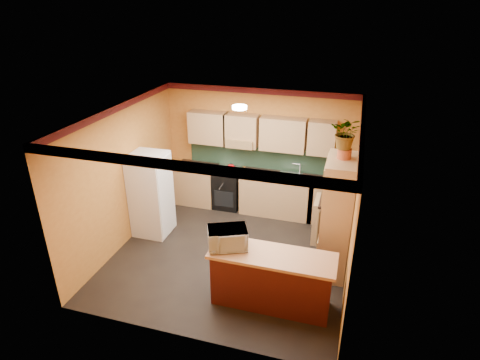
# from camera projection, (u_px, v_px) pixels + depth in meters

# --- Properties ---
(room_shell) EXTENTS (4.24, 4.24, 2.72)m
(room_shell) POSITION_uv_depth(u_px,v_px,m) (235.00, 145.00, 6.91)
(room_shell) COLOR black
(room_shell) RESTS_ON ground
(base_cabinets_back) EXTENTS (3.65, 0.60, 0.88)m
(base_cabinets_back) POSITION_uv_depth(u_px,v_px,m) (254.00, 192.00, 8.93)
(base_cabinets_back) COLOR tan
(base_cabinets_back) RESTS_ON ground
(countertop_back) EXTENTS (3.65, 0.62, 0.04)m
(countertop_back) POSITION_uv_depth(u_px,v_px,m) (255.00, 173.00, 8.74)
(countertop_back) COLOR black
(countertop_back) RESTS_ON base_cabinets_back
(stove) EXTENTS (0.58, 0.58, 0.91)m
(stove) POSITION_uv_depth(u_px,v_px,m) (228.00, 188.00, 9.08)
(stove) COLOR black
(stove) RESTS_ON ground
(kettle) EXTENTS (0.18, 0.18, 0.18)m
(kettle) POSITION_uv_depth(u_px,v_px,m) (231.00, 167.00, 8.79)
(kettle) COLOR #AD0B0F
(kettle) RESTS_ON stove
(sink) EXTENTS (0.48, 0.40, 0.03)m
(sink) POSITION_uv_depth(u_px,v_px,m) (290.00, 176.00, 8.52)
(sink) COLOR silver
(sink) RESTS_ON countertop_back
(base_cabinets_right) EXTENTS (0.60, 0.80, 0.88)m
(base_cabinets_right) POSITION_uv_depth(u_px,v_px,m) (334.00, 221.00, 7.77)
(base_cabinets_right) COLOR tan
(base_cabinets_right) RESTS_ON ground
(countertop_right) EXTENTS (0.62, 0.80, 0.04)m
(countertop_right) POSITION_uv_depth(u_px,v_px,m) (337.00, 200.00, 7.58)
(countertop_right) COLOR black
(countertop_right) RESTS_ON base_cabinets_right
(fridge) EXTENTS (0.68, 0.66, 1.70)m
(fridge) POSITION_uv_depth(u_px,v_px,m) (151.00, 194.00, 7.92)
(fridge) COLOR white
(fridge) RESTS_ON ground
(pantry) EXTENTS (0.48, 0.90, 2.10)m
(pantry) POSITION_uv_depth(u_px,v_px,m) (337.00, 218.00, 6.69)
(pantry) COLOR tan
(pantry) RESTS_ON ground
(fern_pot) EXTENTS (0.22, 0.22, 0.16)m
(fern_pot) POSITION_uv_depth(u_px,v_px,m) (344.00, 153.00, 6.26)
(fern_pot) COLOR #A74928
(fern_pot) RESTS_ON pantry
(fern) EXTENTS (0.51, 0.46, 0.52)m
(fern) POSITION_uv_depth(u_px,v_px,m) (347.00, 133.00, 6.12)
(fern) COLOR tan
(fern) RESTS_ON fern_pot
(breakfast_bar) EXTENTS (1.80, 0.55, 0.88)m
(breakfast_bar) POSITION_uv_depth(u_px,v_px,m) (271.00, 281.00, 6.15)
(breakfast_bar) COLOR #4C1411
(breakfast_bar) RESTS_ON ground
(bar_top) EXTENTS (1.90, 0.65, 0.05)m
(bar_top) POSITION_uv_depth(u_px,v_px,m) (272.00, 256.00, 5.96)
(bar_top) COLOR tan
(bar_top) RESTS_ON breakfast_bar
(microwave) EXTENTS (0.70, 0.60, 0.32)m
(microwave) POSITION_uv_depth(u_px,v_px,m) (227.00, 238.00, 6.06)
(microwave) COLOR white
(microwave) RESTS_ON bar_top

